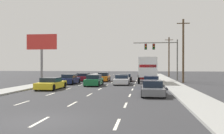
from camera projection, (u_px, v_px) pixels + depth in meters
name	position (u px, v px, depth m)	size (l,w,h in m)	color
ground_plane	(112.00, 82.00, 35.58)	(140.00, 140.00, 0.00)	#333335
sidewalk_right	(174.00, 85.00, 29.58)	(2.51, 80.00, 0.14)	#9E9E99
sidewalk_left	(44.00, 84.00, 31.65)	(2.51, 80.00, 0.14)	#9E9E99
lane_markings	(112.00, 82.00, 35.53)	(6.94, 62.00, 0.01)	silver
car_maroon	(84.00, 77.00, 39.60)	(2.04, 4.68, 1.23)	maroon
car_navy	(70.00, 79.00, 32.99)	(1.89, 4.66, 1.30)	#141E4C
car_yellow	(51.00, 84.00, 25.58)	(1.98, 4.57, 1.21)	yellow
car_orange	(103.00, 77.00, 38.42)	(1.96, 4.35, 1.37)	orange
car_green	(94.00, 80.00, 30.25)	(1.95, 4.49, 1.33)	#196B38
car_black	(126.00, 78.00, 38.46)	(2.05, 4.28, 1.17)	black
car_white	(122.00, 80.00, 32.08)	(2.01, 4.70, 1.25)	white
box_truck	(147.00, 68.00, 35.20)	(2.71, 8.62, 3.57)	white
car_blue	(151.00, 83.00, 26.74)	(1.83, 4.22, 1.33)	#1E389E
car_gray	(152.00, 88.00, 20.36)	(1.88, 4.64, 1.23)	slate
traffic_signal_mast	(159.00, 50.00, 40.77)	(7.29, 0.69, 6.75)	#595B56
utility_pole_mid	(183.00, 50.00, 34.97)	(1.80, 0.28, 9.08)	brown
utility_pole_far	(169.00, 56.00, 54.59)	(1.80, 0.28, 8.76)	brown
roadside_billboard	(42.00, 47.00, 37.92)	(4.81, 0.36, 7.30)	slate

